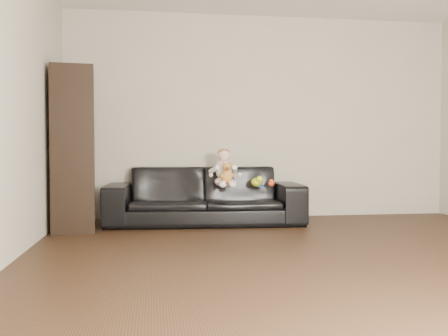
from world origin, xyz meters
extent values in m
plane|color=black|center=(0.00, 0.00, 0.00)|extent=(5.50, 5.50, 0.00)
plane|color=#B5AB98|center=(0.00, 2.75, 1.30)|extent=(5.00, 0.00, 5.00)
imported|color=black|center=(-0.81, 2.25, 0.33)|extent=(2.34, 1.02, 0.67)
cube|color=black|center=(-2.26, 1.95, 0.88)|extent=(0.50, 0.64, 1.75)
cube|color=silver|center=(-2.24, 1.95, 1.27)|extent=(0.21, 0.27, 0.28)
ellipsoid|color=silver|center=(-0.59, 2.14, 0.50)|extent=(0.26, 0.23, 0.12)
ellipsoid|color=white|center=(-0.59, 2.15, 0.63)|extent=(0.22, 0.19, 0.23)
sphere|color=beige|center=(-0.59, 2.14, 0.81)|extent=(0.18, 0.18, 0.15)
ellipsoid|color=#8C603F|center=(-0.59, 2.15, 0.84)|extent=(0.18, 0.18, 0.11)
cylinder|color=silver|center=(-0.64, 2.00, 0.48)|extent=(0.10, 0.20, 0.07)
cylinder|color=silver|center=(-0.55, 2.00, 0.48)|extent=(0.10, 0.20, 0.07)
sphere|color=white|center=(-0.65, 1.90, 0.48)|extent=(0.07, 0.07, 0.06)
sphere|color=white|center=(-0.54, 1.90, 0.48)|extent=(0.07, 0.07, 0.06)
cylinder|color=white|center=(-0.71, 2.10, 0.64)|extent=(0.08, 0.17, 0.10)
cylinder|color=white|center=(-0.47, 2.10, 0.64)|extent=(0.08, 0.17, 0.10)
ellipsoid|color=#BF7A36|center=(-0.58, 2.00, 0.57)|extent=(0.14, 0.12, 0.15)
sphere|color=#BF7A36|center=(-0.58, 1.98, 0.68)|extent=(0.11, 0.11, 0.10)
sphere|color=#BF7A36|center=(-0.62, 1.99, 0.71)|extent=(0.04, 0.04, 0.04)
sphere|color=#BF7A36|center=(-0.55, 1.99, 0.71)|extent=(0.04, 0.04, 0.04)
sphere|color=#593819|center=(-0.58, 1.94, 0.67)|extent=(0.04, 0.04, 0.04)
ellipsoid|color=#CBE41A|center=(-0.22, 2.10, 0.49)|extent=(0.15, 0.17, 0.11)
sphere|color=red|center=(-0.04, 2.09, 0.48)|extent=(0.10, 0.10, 0.07)
cylinder|color=blue|center=(-0.17, 2.11, 0.45)|extent=(0.12, 0.12, 0.01)
camera|label=1|loc=(-1.42, -3.60, 0.86)|focal=40.00mm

